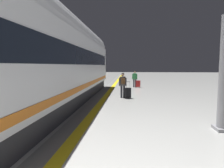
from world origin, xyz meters
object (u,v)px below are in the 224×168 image
object	(u,v)px
passenger_near	(123,83)
suitcase_mid	(138,84)
passenger_mid	(135,78)
suitcase_near	(128,93)
high_speed_train	(17,52)

from	to	relation	value
passenger_near	suitcase_mid	xyz separation A→B (m)	(1.25, 6.00, -0.59)
passenger_mid	suitcase_mid	xyz separation A→B (m)	(0.32, -0.18, -0.55)
passenger_mid	passenger_near	bearing A→B (deg)	-98.54
passenger_near	passenger_mid	size ratio (longest dim) A/B	1.03
passenger_near	suitcase_near	distance (m)	0.71
passenger_near	passenger_mid	world-z (taller)	passenger_near
high_speed_train	passenger_near	world-z (taller)	high_speed_train
suitcase_near	passenger_mid	world-z (taller)	passenger_mid
suitcase_near	passenger_mid	size ratio (longest dim) A/B	0.69
passenger_mid	suitcase_mid	size ratio (longest dim) A/B	2.36
high_speed_train	passenger_mid	size ratio (longest dim) A/B	17.55
high_speed_train	suitcase_near	distance (m)	7.24
suitcase_near	suitcase_mid	xyz separation A→B (m)	(0.93, 6.26, -0.01)
passenger_near	suitcase_near	bearing A→B (deg)	-39.50
passenger_mid	suitcase_near	bearing A→B (deg)	-95.43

